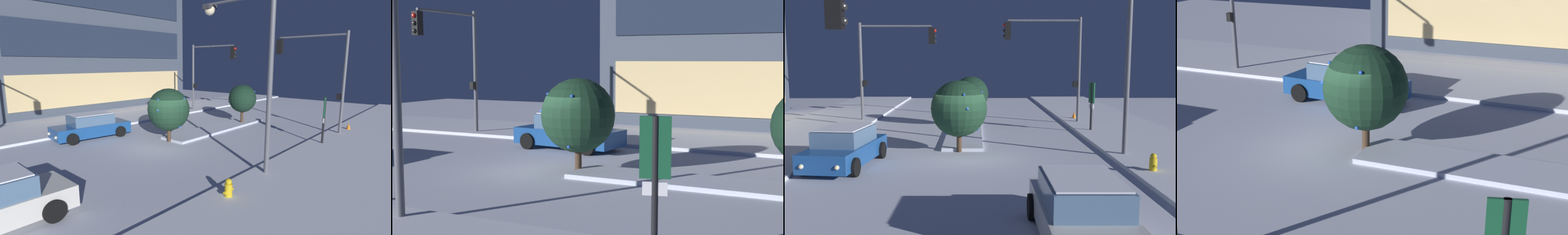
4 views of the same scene
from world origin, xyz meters
The scene contains 8 objects.
ground centered at (0.00, 0.00, 0.00)m, with size 52.00×52.00×0.00m, color silver.
curb_strip_far centered at (0.00, 8.44, 0.07)m, with size 52.00×5.20×0.14m, color silver.
median_strip centered at (5.26, 0.15, 0.07)m, with size 9.00×1.80×0.14m, color silver.
car_far centered at (-1.79, 4.43, 0.71)m, with size 4.64×2.41×1.49m.
traffic_light_corner_far_left centered at (-8.13, 5.01, 4.10)m, with size 0.32×4.30×5.97m.
street_lamp_arched centered at (-0.33, -5.51, 4.69)m, with size 0.56×3.37×7.08m.
parking_info_sign centered at (5.71, -6.64, 1.71)m, with size 0.55×0.20×2.68m.
decorated_tree_left_of_median centered at (0.72, 0.27, 1.86)m, with size 2.40×2.40×3.07m.
Camera 2 is at (8.87, -15.87, 3.65)m, focal length 51.95 mm.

